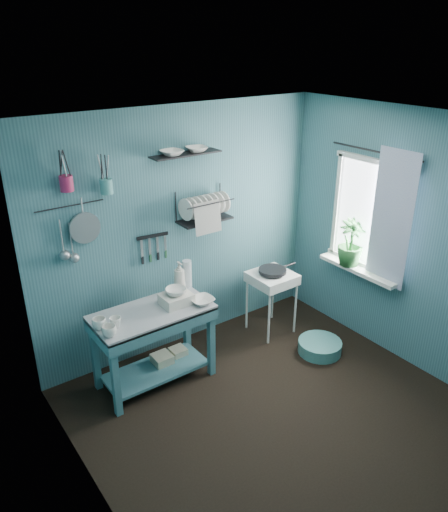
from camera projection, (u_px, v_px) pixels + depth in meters
floor at (275, 412)px, 4.43m from camera, size 3.20×3.20×0.00m
ceiling at (291, 126)px, 3.41m from camera, size 3.20×3.20×0.00m
wall_back at (182, 231)px, 5.03m from camera, size 3.20×0.00×3.20m
wall_left at (88, 358)px, 3.07m from camera, size 0.00×3.00×3.00m
wall_right at (407, 242)px, 4.78m from camera, size 0.00×3.00×3.00m
work_counter at (154, 347)px, 4.68m from camera, size 1.14×0.65×0.77m
mug_left at (109, 331)px, 4.13m from camera, size 0.12×0.12×0.10m
mug_mid at (115, 322)px, 4.26m from camera, size 0.14×0.14×0.09m
mug_right at (99, 323)px, 4.24m from camera, size 0.17×0.17×0.10m
wash_tub at (176, 299)px, 4.63m from camera, size 0.28×0.22×0.10m
tub_bowl at (176, 291)px, 4.59m from camera, size 0.19×0.19×0.06m
soap_bottle at (179, 276)px, 4.84m from camera, size 0.11×0.12×0.30m
water_bottle at (187, 274)px, 4.91m from camera, size 0.09×0.09×0.28m
counter_bowl at (202, 301)px, 4.65m from camera, size 0.22×0.22×0.05m
hotplate_stand at (271, 302)px, 5.52m from camera, size 0.48×0.48×0.71m
frying_pan at (272, 271)px, 5.37m from camera, size 0.30×0.30×0.03m
knife_strip at (153, 236)px, 4.81m from camera, size 0.32×0.06×0.03m
dish_rack at (205, 206)px, 4.93m from camera, size 0.56×0.26×0.32m
upper_shelf at (186, 154)px, 4.64m from camera, size 0.70×0.18×0.01m
shelf_bowl_left at (172, 152)px, 4.54m from camera, size 0.23×0.23×0.05m
shelf_bowl_right at (197, 153)px, 4.70m from camera, size 0.23×0.23×0.05m
utensil_cup_magenta at (66, 183)px, 4.08m from camera, size 0.11×0.11×0.13m
utensil_cup_teal at (106, 186)px, 4.30m from camera, size 0.11×0.11×0.13m
colander at (85, 228)px, 4.34m from camera, size 0.28×0.03×0.28m
ladle_outer at (61, 236)px, 4.25m from camera, size 0.01×0.01×0.30m
ladle_inner at (71, 239)px, 4.31m from camera, size 0.01×0.01×0.30m
hook_rail at (70, 206)px, 4.22m from camera, size 0.60×0.01×0.01m
window_glass at (370, 215)px, 5.04m from camera, size 0.00×1.10×1.10m
windowsill at (358, 270)px, 5.24m from camera, size 0.16×0.95×0.04m
curtain at (391, 220)px, 4.76m from camera, size 0.00×1.35×1.35m
curtain_rod at (375, 151)px, 4.75m from camera, size 0.02×1.05×0.02m
potted_plant at (351, 243)px, 5.21m from camera, size 0.36×0.36×0.50m
storage_tin_large at (162, 364)px, 4.89m from camera, size 0.18×0.18×0.22m
storage_tin_small at (178, 357)px, 5.02m from camera, size 0.15×0.15×0.20m
floor_basin at (320, 347)px, 5.24m from camera, size 0.46×0.46×0.13m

